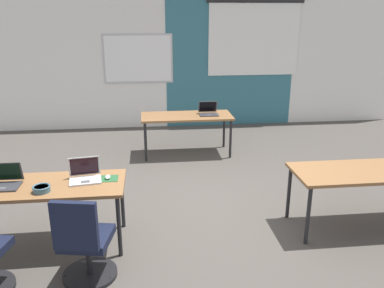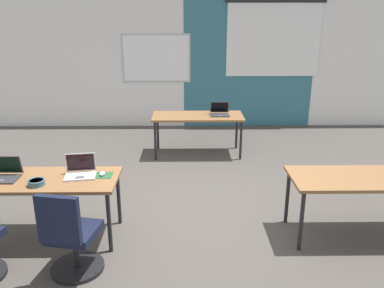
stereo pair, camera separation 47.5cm
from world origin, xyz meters
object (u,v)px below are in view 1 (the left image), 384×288
object	(u,v)px
desk_near_right	(362,175)
snack_bowl	(41,188)
laptop_far_right	(208,112)
laptop_near_left_inner	(85,175)
chair_near_left_inner	(85,246)
mouse_near_left_inner	(108,177)
desk_near_left	(48,190)
desk_far_center	(187,118)
laptop_near_left_end	(4,181)

from	to	relation	value
desk_near_right	snack_bowl	bearing A→B (deg)	-177.12
laptop_far_right	snack_bowl	xyz separation A→B (m)	(-2.15, -2.99, -0.01)
laptop_near_left_inner	chair_near_left_inner	distance (m)	0.86
mouse_near_left_inner	laptop_far_right	world-z (taller)	laptop_far_right
desk_near_left	desk_far_center	size ratio (longest dim) A/B	1.00
desk_near_left	snack_bowl	world-z (taller)	snack_bowl
laptop_near_left_inner	snack_bowl	xyz separation A→B (m)	(-0.39, -0.26, -0.02)
mouse_near_left_inner	laptop_far_right	size ratio (longest dim) A/B	0.30
laptop_far_right	chair_near_left_inner	bearing A→B (deg)	-114.72
desk_far_center	laptop_far_right	distance (m)	0.41
desk_near_right	chair_near_left_inner	bearing A→B (deg)	-167.37
laptop_far_right	desk_far_center	bearing A→B (deg)	-177.45
laptop_near_left_inner	laptop_far_right	world-z (taller)	laptop_near_left_inner
chair_near_left_inner	laptop_far_right	size ratio (longest dim) A/B	2.74
desk_near_right	mouse_near_left_inner	size ratio (longest dim) A/B	16.00
laptop_near_left_inner	snack_bowl	distance (m)	0.47
desk_near_left	snack_bowl	distance (m)	0.20
desk_far_center	laptop_far_right	bearing A→B (deg)	1.46
desk_near_right	chair_near_left_inner	world-z (taller)	chair_near_left_inner
laptop_near_left_inner	laptop_near_left_end	bearing A→B (deg)	176.44
desk_near_left	laptop_far_right	distance (m)	3.53
laptop_near_left_inner	desk_far_center	bearing A→B (deg)	54.96
desk_near_left	desk_near_right	world-z (taller)	same
desk_far_center	laptop_near_left_inner	world-z (taller)	laptop_near_left_inner
laptop_near_left_end	laptop_near_left_inner	xyz separation A→B (m)	(0.81, 0.07, 0.00)
laptop_near_left_inner	desk_near_left	bearing A→B (deg)	-176.69
laptop_far_right	mouse_near_left_inner	bearing A→B (deg)	-118.08
desk_near_left	laptop_near_left_inner	distance (m)	0.40
laptop_far_right	laptop_near_left_inner	bearing A→B (deg)	-121.72
desk_far_center	snack_bowl	xyz separation A→B (m)	(-1.76, -2.98, 0.10)
desk_near_right	laptop_near_left_inner	world-z (taller)	laptop_near_left_inner
desk_near_right	desk_far_center	bearing A→B (deg)	122.01
desk_near_right	laptop_far_right	bearing A→B (deg)	115.80
laptop_near_left_inner	mouse_near_left_inner	distance (m)	0.24
laptop_far_right	snack_bowl	bearing A→B (deg)	-124.71
mouse_near_left_inner	chair_near_left_inner	size ratio (longest dim) A/B	0.11
chair_near_left_inner	laptop_near_left_end	bearing A→B (deg)	-27.46
mouse_near_left_inner	snack_bowl	size ratio (longest dim) A/B	0.56
desk_near_left	snack_bowl	bearing A→B (deg)	-94.14
desk_near_left	desk_far_center	world-z (taller)	same
desk_near_left	desk_near_right	xyz separation A→B (m)	(3.50, 0.00, 0.00)
desk_near_left	laptop_near_left_inner	size ratio (longest dim) A/B	4.38
mouse_near_left_inner	chair_near_left_inner	world-z (taller)	chair_near_left_inner
laptop_near_left_end	mouse_near_left_inner	bearing A→B (deg)	4.60
desk_far_center	laptop_near_left_end	xyz separation A→B (m)	(-2.18, -2.79, 0.11)
desk_near_left	laptop_near_left_end	bearing A→B (deg)	178.60
laptop_near_left_end	chair_near_left_inner	xyz separation A→B (m)	(0.88, -0.69, -0.39)
laptop_near_left_end	desk_near_left	bearing A→B (deg)	-0.59
mouse_near_left_inner	laptop_near_left_inner	bearing A→B (deg)	-179.58
chair_near_left_inner	laptop_far_right	xyz separation A→B (m)	(1.69, 3.49, 0.39)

